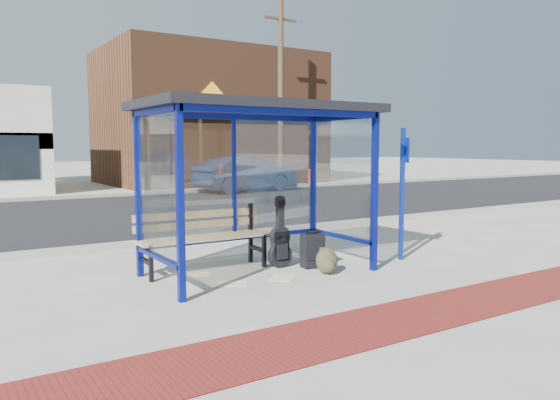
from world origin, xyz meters
TOP-DOWN VIEW (x-y plane):
  - ground at (0.00, 0.00)m, footprint 120.00×120.00m
  - brick_paver_strip at (0.00, -2.60)m, footprint 60.00×1.00m
  - curb_near at (0.00, 2.90)m, footprint 60.00×0.25m
  - street_asphalt at (0.00, 8.00)m, footprint 60.00×10.00m
  - curb_far at (0.00, 13.10)m, footprint 60.00×0.25m
  - far_sidewalk at (0.00, 15.00)m, footprint 60.00×4.00m
  - bus_shelter at (0.00, 0.07)m, footprint 3.30×1.80m
  - storefront_brown at (8.00, 18.49)m, footprint 10.00×7.08m
  - tree_right at (12.50, 22.00)m, footprint 3.60×3.60m
  - utility_pole_east at (9.00, 13.40)m, footprint 1.60×0.24m
  - bench at (-0.60, 0.62)m, footprint 1.98×0.52m
  - guitar_bag at (0.45, 0.16)m, footprint 0.37×0.11m
  - suitcase at (0.85, -0.12)m, footprint 0.34×0.25m
  - backpack at (0.79, -0.56)m, footprint 0.38×0.36m
  - sign_post at (2.41, -0.41)m, footprint 0.13×0.25m
  - newspaper_a at (-0.61, -0.31)m, footprint 0.49×0.46m
  - newspaper_b at (0.12, -0.43)m, footprint 0.52×0.52m
  - newspaper_c at (-0.76, 0.40)m, footprint 0.46×0.43m
  - parked_car at (6.68, 12.35)m, footprint 4.41×2.04m
  - fire_hydrant at (11.04, 14.01)m, footprint 0.35×0.23m

SIDE VIEW (x-z plane):
  - ground at x=0.00m, z-range 0.00..0.00m
  - street_asphalt at x=0.00m, z-range 0.00..0.00m
  - newspaper_c at x=-0.76m, z-range 0.00..0.01m
  - newspaper_a at x=-0.61m, z-range 0.00..0.01m
  - newspaper_b at x=0.12m, z-range 0.00..0.01m
  - far_sidewalk at x=0.00m, z-range 0.00..0.01m
  - brick_paver_strip at x=0.00m, z-range 0.00..0.01m
  - curb_near at x=0.00m, z-range 0.00..0.12m
  - curb_far at x=0.00m, z-range 0.00..0.12m
  - backpack at x=0.79m, z-range -0.01..0.37m
  - suitcase at x=0.85m, z-range -0.02..0.54m
  - guitar_bag at x=0.45m, z-range -0.14..0.88m
  - fire_hydrant at x=11.04m, z-range 0.03..0.80m
  - bench at x=-0.60m, z-range 0.06..0.99m
  - parked_car at x=6.68m, z-range 0.00..1.40m
  - sign_post at x=2.41m, z-range 0.13..2.24m
  - bus_shelter at x=0.00m, z-range 0.86..3.28m
  - storefront_brown at x=8.00m, z-range 0.00..6.40m
  - utility_pole_east at x=9.00m, z-range 0.11..8.11m
  - tree_right at x=12.50m, z-range 1.94..8.97m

